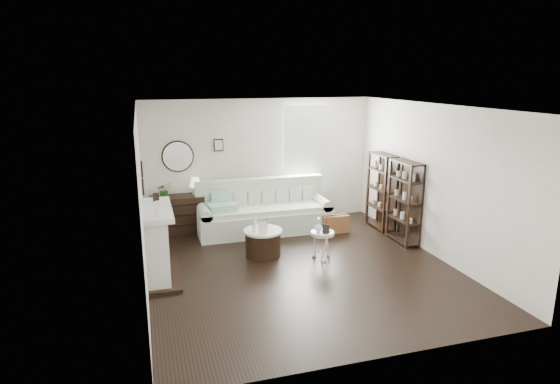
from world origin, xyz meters
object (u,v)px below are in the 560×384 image
object	(u,v)px
drum_table	(263,243)
pedestal_table	(322,234)
sofa	(263,214)
dresser	(180,214)

from	to	relation	value
drum_table	pedestal_table	size ratio (longest dim) A/B	1.39
sofa	dresser	world-z (taller)	sofa
dresser	pedestal_table	size ratio (longest dim) A/B	2.31
drum_table	pedestal_table	distance (m)	1.09
sofa	drum_table	size ratio (longest dim) A/B	3.93
sofa	pedestal_table	size ratio (longest dim) A/B	5.45
sofa	pedestal_table	bearing A→B (deg)	-71.61
dresser	pedestal_table	xyz separation A→B (m)	(2.28, -2.20, 0.07)
dresser	drum_table	bearing A→B (deg)	-53.13
dresser	drum_table	distance (m)	2.20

